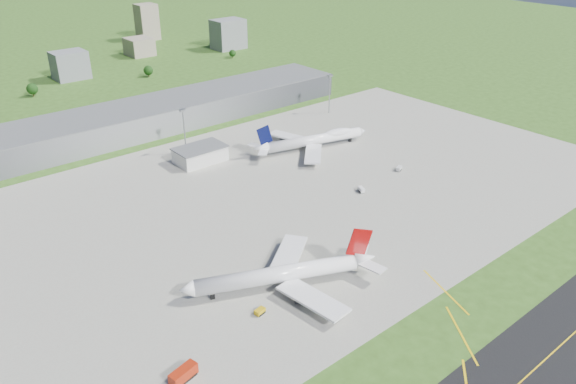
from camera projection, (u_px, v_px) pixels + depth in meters
ground at (141, 140)px, 331.74m from camera, size 1400.00×1400.00×0.00m
apron at (269, 201)px, 262.10m from camera, size 360.00×190.00×0.08m
terminal at (128, 122)px, 338.65m from camera, size 300.00×42.00×15.00m
ops_building at (200, 155)px, 301.42m from camera, size 26.00×16.00×8.00m
mast_center at (184, 123)px, 305.54m from camera, size 3.50×2.00×25.90m
mast_east at (330, 87)px, 368.65m from camera, size 3.50×2.00×25.90m
airliner_red_twin at (284, 274)px, 200.34m from camera, size 68.55×51.69×19.87m
airliner_blue_quad at (315, 140)px, 318.00m from camera, size 70.32×54.21×18.60m
fire_truck at (183, 375)px, 161.51m from camera, size 9.33×5.13×3.88m
tug_yellow at (260, 312)px, 188.36m from camera, size 4.16×2.90×1.87m
van_white_near at (361, 190)px, 270.08m from camera, size 3.56×4.89×2.32m
van_white_far at (399, 169)px, 292.28m from camera, size 4.77×3.51×2.27m
bldg_c at (70, 65)px, 447.88m from camera, size 26.00×20.00×22.00m
bldg_ce at (139, 47)px, 522.52m from camera, size 22.00×24.00×16.00m
bldg_e at (228, 34)px, 545.17m from camera, size 30.00×22.00×28.00m
bldg_tall_e at (147, 22)px, 582.09m from camera, size 20.00×18.00×36.00m
tree_c at (32, 89)px, 406.70m from camera, size 8.10×8.10×9.90m
tree_e at (148, 70)px, 455.05m from camera, size 7.65×7.65×9.35m
tree_far_e at (232, 53)px, 513.97m from camera, size 6.30×6.30×7.70m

